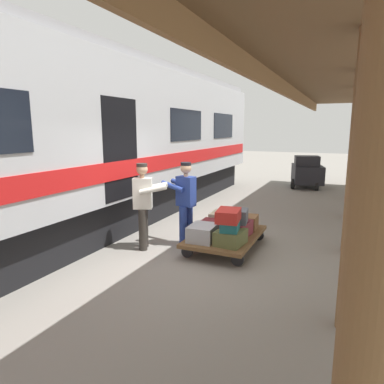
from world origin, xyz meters
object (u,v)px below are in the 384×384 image
at_px(suitcase_cream_canvas, 222,219).
at_px(suitcase_slate_roller, 239,216).
at_px(porter_by_door, 144,203).
at_px(suitcase_olive_duffel, 231,237).
at_px(suitcase_burgundy_valise, 239,229).
at_px(porter_in_overalls, 185,201).
at_px(suitcase_maroon_trunk, 213,227).
at_px(suitcase_brown_leather, 246,222).
at_px(suitcase_gray_aluminum, 203,233).
at_px(train_car, 64,143).
at_px(suitcase_teal_softside, 230,226).
at_px(suitcase_red_plastic, 228,215).
at_px(baggage_tug, 307,172).
at_px(luggage_cart, 226,236).

xyz_separation_m(suitcase_cream_canvas, suitcase_slate_roller, (-0.55, 0.57, 0.26)).
bearing_deg(porter_by_door, suitcase_olive_duffel, -175.48).
relative_size(suitcase_burgundy_valise, porter_in_overalls, 0.37).
bearing_deg(suitcase_maroon_trunk, suitcase_cream_canvas, -90.00).
bearing_deg(suitcase_brown_leather, suitcase_slate_roller, 89.94).
bearing_deg(porter_in_overalls, suitcase_maroon_trunk, -167.94).
xyz_separation_m(suitcase_gray_aluminum, porter_by_door, (1.19, 0.14, 0.49)).
height_order(train_car, suitcase_slate_roller, train_car).
bearing_deg(suitcase_olive_duffel, suitcase_cream_canvas, -62.76).
height_order(suitcase_teal_softside, suitcase_red_plastic, suitcase_red_plastic).
relative_size(suitcase_red_plastic, suitcase_slate_roller, 1.27).
bearing_deg(suitcase_burgundy_valise, suitcase_teal_softside, 89.17).
height_order(train_car, baggage_tug, train_car).
relative_size(suitcase_olive_duffel, suitcase_cream_canvas, 1.09).
xyz_separation_m(suitcase_gray_aluminum, porter_in_overalls, (0.56, -0.41, 0.49)).
height_order(suitcase_brown_leather, suitcase_slate_roller, suitcase_slate_roller).
relative_size(luggage_cart, suitcase_slate_roller, 4.53).
bearing_deg(suitcase_brown_leather, baggage_tug, -92.84).
xyz_separation_m(suitcase_gray_aluminum, suitcase_red_plastic, (-0.51, 0.05, 0.40)).
distance_m(luggage_cart, suitcase_slate_roller, 0.53).
bearing_deg(luggage_cart, suitcase_gray_aluminum, 62.76).
distance_m(suitcase_brown_leather, porter_in_overalls, 1.37).
bearing_deg(suitcase_red_plastic, train_car, 0.44).
relative_size(suitcase_olive_duffel, suitcase_gray_aluminum, 0.95).
bearing_deg(suitcase_cream_canvas, porter_by_door, 45.09).
xyz_separation_m(suitcase_gray_aluminum, suitcase_slate_roller, (-0.55, -0.49, 0.26)).
distance_m(suitcase_maroon_trunk, baggage_tug, 8.20).
height_order(suitcase_gray_aluminum, suitcase_cream_canvas, suitcase_cream_canvas).
bearing_deg(suitcase_slate_roller, suitcase_red_plastic, 86.69).
relative_size(suitcase_maroon_trunk, suitcase_red_plastic, 0.88).
distance_m(suitcase_maroon_trunk, suitcase_slate_roller, 0.62).
bearing_deg(luggage_cart, suitcase_burgundy_valise, 180.00).
bearing_deg(suitcase_red_plastic, luggage_cart, -67.48).
distance_m(suitcase_brown_leather, porter_by_door, 2.17).
bearing_deg(suitcase_olive_duffel, suitcase_gray_aluminum, 0.00).
bearing_deg(luggage_cart, suitcase_maroon_trunk, 0.00).
distance_m(suitcase_gray_aluminum, suitcase_cream_canvas, 1.06).
bearing_deg(baggage_tug, porter_in_overalls, 79.82).
distance_m(suitcase_gray_aluminum, porter_by_door, 1.30).
bearing_deg(porter_by_door, suitcase_brown_leather, -145.46).
xyz_separation_m(luggage_cart, baggage_tug, (-0.65, -8.15, 0.38)).
xyz_separation_m(suitcase_teal_softside, porter_in_overalls, (1.10, -0.43, 0.28)).
bearing_deg(suitcase_cream_canvas, train_car, 19.46).
bearing_deg(suitcase_cream_canvas, suitcase_olive_duffel, 117.24).
bearing_deg(suitcase_cream_canvas, suitcase_burgundy_valise, 135.84).
relative_size(suitcase_burgundy_valise, suitcase_cream_canvas, 1.22).
relative_size(suitcase_cream_canvas, suitcase_red_plastic, 0.96).
height_order(suitcase_olive_duffel, suitcase_maroon_trunk, suitcase_olive_duffel).
relative_size(suitcase_cream_canvas, suitcase_slate_roller, 1.21).
xyz_separation_m(luggage_cart, suitcase_slate_roller, (-0.27, 0.04, 0.45)).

